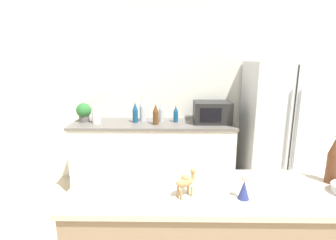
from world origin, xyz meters
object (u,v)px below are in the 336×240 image
Objects in this scene: microwave at (212,112)px; back_bottle_2 at (161,112)px; paper_towel_roll at (96,114)px; refrigerator at (279,129)px; back_bottle_4 at (143,110)px; potted_plant at (84,112)px; back_bottle_3 at (135,113)px; camel_figurine at (186,181)px; back_bottle_0 at (156,115)px; wise_man_figurine_blue at (244,188)px; wine_bottle at (333,161)px; back_bottle_1 at (176,114)px.

back_bottle_2 is (-0.67, 0.05, -0.01)m from microwave.
paper_towel_roll is at bearing -177.50° from microwave.
back_bottle_4 is at bearing 174.64° from refrigerator.
paper_towel_roll is 0.49× the size of microwave.
back_bottle_3 is at bearing -2.63° from potted_plant.
back_bottle_4 is at bearing 102.99° from camel_figurine.
back_bottle_0 is 0.30m from back_bottle_3.
back_bottle_3 is (-0.28, 0.10, 0.00)m from back_bottle_0.
back_bottle_4 is at bearing 111.20° from wise_man_figurine_blue.
microwave is at bearing 2.50° from paper_towel_roll.
paper_towel_roll is 1.53m from microwave.
potted_plant is 1.04m from back_bottle_2.
wise_man_figurine_blue is (1.41, -1.95, -0.02)m from paper_towel_roll.
wine_bottle is (2.22, -1.82, 0.05)m from potted_plant.
back_bottle_4 reaches higher than potted_plant.
wine_bottle reaches higher than wise_man_figurine_blue.
refrigerator is 1.76m from wine_bottle.
wise_man_figurine_blue is at bearing -65.85° from back_bottle_3.
back_bottle_4 reaches higher than back_bottle_2.
camel_figurine is (-1.31, -1.90, 0.19)m from refrigerator.
wise_man_figurine_blue is at bearing -74.95° from back_bottle_2.
wise_man_figurine_blue is (-0.63, -0.22, -0.09)m from wine_bottle.
microwave is 2.89× the size of camel_figurine.
back_bottle_0 is (0.78, -0.05, 0.01)m from paper_towel_roll.
camel_figurine is (0.48, -2.07, -0.02)m from back_bottle_4.
back_bottle_3 is (-0.54, -0.03, 0.02)m from back_bottle_1.
back_bottle_2 is 2.14m from wise_man_figurine_blue.
camel_figurine is at bearing -77.01° from back_bottle_4.
back_bottle_0 is 2.10m from wine_bottle.
paper_towel_roll is at bearing -24.89° from potted_plant.
back_bottle_2 is 1.65× the size of camel_figurine.
wine_bottle reaches higher than paper_towel_roll.
back_bottle_4 is 2.09× the size of wise_man_figurine_blue.
potted_plant is 0.79m from back_bottle_4.
back_bottle_0 is at bearing -44.64° from back_bottle_4.
potted_plant reaches higher than back_bottle_1.
paper_towel_roll is 0.86× the size of back_bottle_3.
back_bottle_1 is at bearing 0.04° from potted_plant.
refrigerator is at bearing -5.36° from back_bottle_4.
back_bottle_1 is 1.48× the size of wise_man_figurine_blue.
refrigerator is at bearing -5.04° from back_bottle_1.
back_bottle_2 is at bearing 175.81° from microwave.
paper_towel_roll is 0.87× the size of back_bottle_0.
potted_plant is at bearing -179.96° from back_bottle_1.
wine_bottle reaches higher than back_bottle_3.
potted_plant is at bearing -178.43° from back_bottle_2.
refrigerator reaches higher than back_bottle_2.
back_bottle_3 is at bearing -176.52° from back_bottle_1.
refrigerator is 7.32× the size of paper_towel_roll.
back_bottle_2 is at bearing 174.57° from refrigerator.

